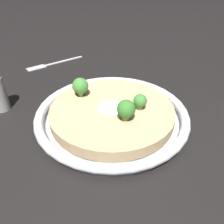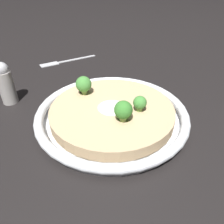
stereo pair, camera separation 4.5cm
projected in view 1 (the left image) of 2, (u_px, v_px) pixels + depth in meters
The scene contains 7 objects.
ground_plane at pixel (112, 120), 0.46m from camera, with size 6.00×6.00×0.00m, color black.
risotto_bowl at pixel (112, 114), 0.45m from camera, with size 0.31×0.31×0.03m.
cheese_sprinkle at pixel (110, 104), 0.44m from camera, with size 0.06×0.06×0.01m.
broccoli_left at pixel (126, 109), 0.40m from camera, with size 0.03×0.03×0.04m.
broccoli_back_right at pixel (80, 86), 0.47m from camera, with size 0.03×0.03×0.04m.
broccoli_front_left at pixel (140, 101), 0.43m from camera, with size 0.03×0.03×0.03m.
fork_utensil at pixel (50, 64), 0.71m from camera, with size 0.13×0.17×0.00m.
Camera 1 is at (-0.37, 0.01, 0.28)m, focal length 35.00 mm.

